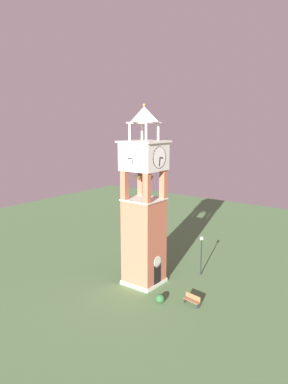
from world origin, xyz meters
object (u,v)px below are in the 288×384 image
at_px(clock_tower, 144,213).
at_px(lamp_post, 201,249).
at_px(trash_bin, 162,266).
at_px(park_bench, 192,300).

height_order(clock_tower, lamp_post, clock_tower).
xyz_separation_m(clock_tower, lamp_post, (5.03, -3.59, -4.29)).
relative_size(lamp_post, trash_bin, 5.13).
bearing_deg(trash_bin, lamp_post, -70.91).
xyz_separation_m(clock_tower, park_bench, (-1.16, -6.07, -6.63)).
bearing_deg(lamp_post, trash_bin, 109.09).
relative_size(park_bench, trash_bin, 2.07).
height_order(park_bench, lamp_post, lamp_post).
distance_m(park_bench, trash_bin, 8.04).
relative_size(clock_tower, park_bench, 10.44).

